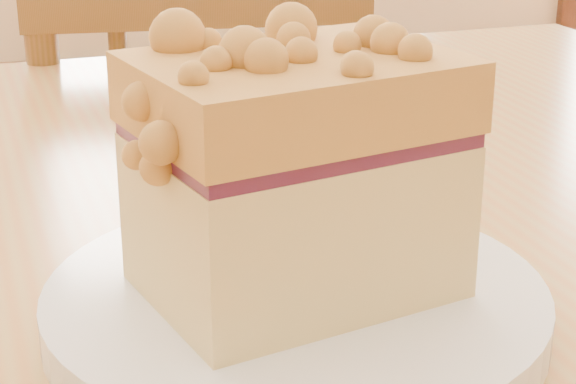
# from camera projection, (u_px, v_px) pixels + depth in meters

# --- Properties ---
(cafe_table_main) EXTENTS (1.45, 1.12, 0.75)m
(cafe_table_main) POSITION_uv_depth(u_px,v_px,m) (24.00, 365.00, 0.61)
(cafe_table_main) COLOR #AC8543
(cafe_table_main) RESTS_ON ground
(cafe_chair_main) EXTENTS (0.40, 0.40, 0.84)m
(cafe_chair_main) POSITION_uv_depth(u_px,v_px,m) (200.00, 288.00, 1.23)
(cafe_chair_main) COLOR brown
(cafe_chair_main) RESTS_ON ground
(plate) EXTENTS (0.24, 0.24, 0.02)m
(plate) POSITION_uv_depth(u_px,v_px,m) (296.00, 306.00, 0.47)
(plate) COLOR white
(plate) RESTS_ON cafe_table_main
(cake_slice) EXTENTS (0.17, 0.15, 0.13)m
(cake_slice) POSITION_uv_depth(u_px,v_px,m) (294.00, 166.00, 0.44)
(cake_slice) COLOR #D0BC75
(cake_slice) RESTS_ON plate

